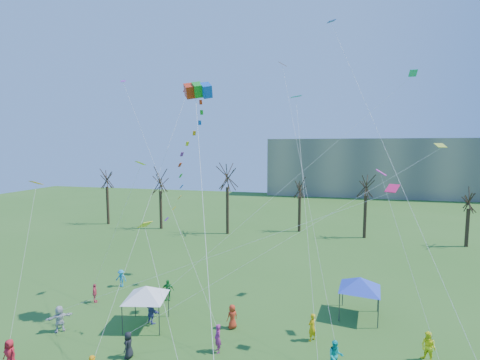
% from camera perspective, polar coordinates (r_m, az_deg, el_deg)
% --- Properties ---
extents(distant_building, '(60.00, 14.00, 15.00)m').
position_cam_1_polar(distant_building, '(96.54, 23.25, 1.99)').
color(distant_building, gray).
rests_on(distant_building, ground).
extents(bare_tree_row, '(68.81, 9.92, 10.89)m').
position_cam_1_polar(bare_tree_row, '(49.23, 9.62, -1.18)').
color(bare_tree_row, black).
rests_on(bare_tree_row, ground).
extents(big_box_kite, '(3.77, 6.93, 18.77)m').
position_cam_1_polar(big_box_kite, '(22.87, -8.63, 2.92)').
color(big_box_kite, red).
rests_on(big_box_kite, ground).
extents(canopy_tent_white, '(3.85, 3.85, 2.95)m').
position_cam_1_polar(canopy_tent_white, '(26.08, -15.76, -17.91)').
color(canopy_tent_white, '#3F3F44').
rests_on(canopy_tent_white, ground).
extents(canopy_tent_blue, '(4.04, 4.04, 3.06)m').
position_cam_1_polar(canopy_tent_blue, '(27.88, 19.78, -16.24)').
color(canopy_tent_blue, '#3F3F44').
rests_on(canopy_tent_blue, ground).
extents(festival_crowd, '(26.12, 14.32, 1.86)m').
position_cam_1_polar(festival_crowd, '(23.35, -5.64, -25.18)').
color(festival_crowd, red).
rests_on(festival_crowd, ground).
extents(small_kites_aloft, '(28.43, 18.50, 32.70)m').
position_cam_1_polar(small_kites_aloft, '(24.55, 3.83, 7.70)').
color(small_kites_aloft, orange).
rests_on(small_kites_aloft, ground).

